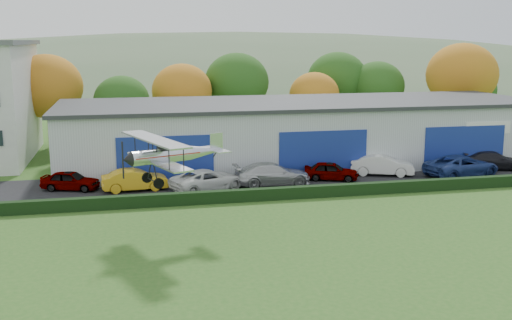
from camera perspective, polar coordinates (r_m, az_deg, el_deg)
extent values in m
plane|color=#2B5B1C|center=(25.72, 11.45, -12.81)|extent=(300.00, 300.00, 0.00)
cube|color=black|center=(45.48, 4.31, -1.95)|extent=(48.00, 9.00, 0.05)
cube|color=black|center=(40.95, 6.24, -2.94)|extent=(46.00, 0.60, 0.80)
cube|color=#B2B7BC|center=(52.16, 4.26, 2.52)|extent=(40.00, 12.00, 5.00)
cube|color=#2D3033|center=(51.83, 4.30, 5.42)|extent=(40.60, 12.60, 0.30)
cube|color=navy|center=(44.28, -8.51, -0.06)|extent=(7.00, 0.12, 3.60)
cube|color=navy|center=(46.60, 6.37, 0.56)|extent=(7.00, 0.12, 3.60)
cube|color=navy|center=(51.67, 19.08, 1.06)|extent=(7.00, 0.12, 3.60)
cylinder|color=#3D2614|center=(62.44, -18.88, 2.53)|extent=(0.36, 0.36, 3.15)
ellipsoid|color=#B46F16|center=(61.97, -19.14, 6.60)|extent=(6.84, 6.84, 6.16)
cylinder|color=#3D2614|center=(60.10, -12.42, 2.22)|extent=(0.36, 0.36, 2.45)
ellipsoid|color=#1E4C14|center=(59.67, -12.56, 5.50)|extent=(5.32, 5.32, 4.79)
cylinder|color=#3D2614|center=(62.32, -6.91, 2.88)|extent=(0.36, 0.36, 2.80)
ellipsoid|color=#B46F16|center=(61.87, -6.99, 6.51)|extent=(6.08, 6.08, 5.47)
cylinder|color=#3D2614|center=(65.08, -1.81, 3.46)|extent=(0.36, 0.36, 3.15)
ellipsoid|color=#1E4C14|center=(64.63, -1.84, 7.38)|extent=(6.84, 6.84, 6.16)
cylinder|color=#3D2614|center=(65.15, 5.46, 3.12)|extent=(0.36, 0.36, 2.45)
ellipsoid|color=#B46F16|center=(64.76, 5.52, 6.15)|extent=(5.32, 5.32, 4.79)
cylinder|color=#3D2614|center=(69.80, 11.24, 3.64)|extent=(0.36, 0.36, 2.80)
ellipsoid|color=#1E4C14|center=(69.40, 11.36, 6.88)|extent=(6.08, 6.08, 5.47)
cylinder|color=#3D2614|center=(69.88, 18.60, 3.56)|extent=(0.36, 0.36, 3.50)
ellipsoid|color=#B46F16|center=(69.44, 18.86, 7.61)|extent=(7.60, 7.60, 6.84)
cylinder|color=#3D2614|center=(75.40, 19.64, 3.62)|extent=(0.36, 0.36, 2.45)
ellipsoid|color=#1E4C14|center=(75.06, 19.82, 6.24)|extent=(5.32, 5.32, 4.79)
cylinder|color=#3D2614|center=(70.14, 7.59, 3.94)|extent=(0.36, 0.36, 3.15)
ellipsoid|color=#1E4C14|center=(69.72, 7.68, 7.57)|extent=(6.84, 6.84, 6.16)
ellipsoid|color=#4C6642|center=(166.14, -1.88, 2.32)|extent=(320.00, 196.00, 56.00)
ellipsoid|color=#4C6642|center=(190.83, 19.32, 4.52)|extent=(240.00, 126.00, 36.00)
imported|color=gray|center=(44.28, -17.13, -1.85)|extent=(4.33, 2.80, 1.37)
imported|color=gold|center=(43.02, -11.35, -1.85)|extent=(4.68, 1.97, 1.50)
imported|color=silver|center=(42.33, -4.58, -1.88)|extent=(5.90, 4.46, 1.49)
imported|color=silver|center=(43.72, 1.54, -1.34)|extent=(5.63, 2.34, 1.62)
imported|color=gray|center=(45.69, 7.10, -1.03)|extent=(4.35, 2.97, 1.37)
imported|color=silver|center=(48.00, 11.81, -0.45)|extent=(5.14, 3.28, 1.60)
imported|color=navy|center=(49.06, 18.84, -0.53)|extent=(6.50, 4.11, 1.67)
imported|color=black|center=(52.84, 21.47, -0.02)|extent=(5.37, 3.52, 1.45)
cylinder|color=silver|center=(32.08, -8.94, 0.38)|extent=(3.37, 1.86, 0.78)
cone|color=silver|center=(33.17, -4.80, 0.84)|extent=(2.07, 1.39, 0.78)
cone|color=black|center=(31.40, -12.06, 0.03)|extent=(0.68, 0.88, 0.78)
cube|color=#AE1F08|center=(32.17, -8.51, 0.50)|extent=(3.71, 2.00, 0.05)
cube|color=black|center=(32.18, -8.25, 1.10)|extent=(1.16, 0.85, 0.22)
cube|color=silver|center=(32.06, -9.21, -0.11)|extent=(3.16, 6.26, 0.09)
cube|color=silver|center=(31.79, -9.56, 1.93)|extent=(3.36, 6.61, 0.09)
cylinder|color=black|center=(29.76, -8.22, 0.20)|extent=(0.07, 0.07, 1.13)
cylinder|color=black|center=(30.08, -6.86, 0.35)|extent=(0.07, 0.07, 1.13)
cylinder|color=black|center=(33.88, -11.36, 1.44)|extent=(0.07, 0.07, 1.13)
cylinder|color=black|center=(34.16, -10.13, 1.56)|extent=(0.07, 0.07, 1.13)
cylinder|color=black|center=(31.56, -9.33, 1.31)|extent=(0.11, 0.19, 0.65)
cylinder|color=black|center=(32.11, -9.75, 1.47)|extent=(0.11, 0.19, 0.65)
cylinder|color=black|center=(31.69, -9.49, -1.14)|extent=(0.26, 0.59, 1.06)
cylinder|color=black|center=(32.36, -10.00, -0.90)|extent=(0.26, 0.59, 1.06)
cylinder|color=black|center=(32.14, -9.72, -1.92)|extent=(0.62, 1.57, 0.06)
cylinder|color=black|center=(31.44, -9.17, -2.20)|extent=(0.56, 0.30, 0.56)
cylinder|color=black|center=(32.85, -10.25, -1.66)|extent=(0.56, 0.30, 0.56)
cylinder|color=black|center=(33.49, -3.87, 0.57)|extent=(0.32, 0.16, 0.37)
cube|color=silver|center=(33.45, -3.88, 1.01)|extent=(1.51, 2.39, 0.05)
cube|color=silver|center=(33.41, -3.76, 1.76)|extent=(0.75, 0.32, 0.96)
cube|color=black|center=(31.32, -12.46, -0.01)|extent=(0.08, 0.12, 1.91)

